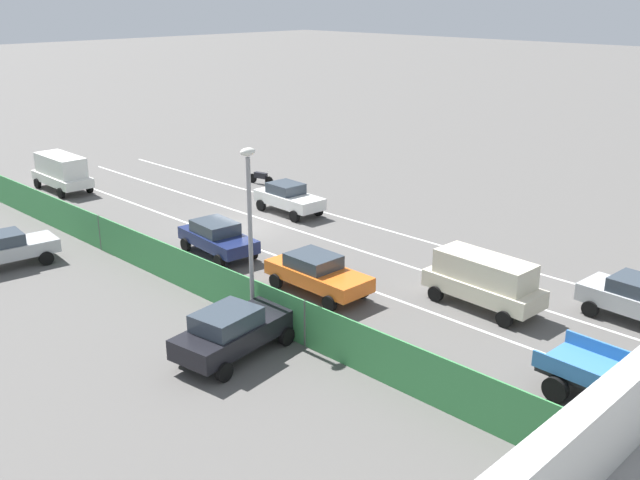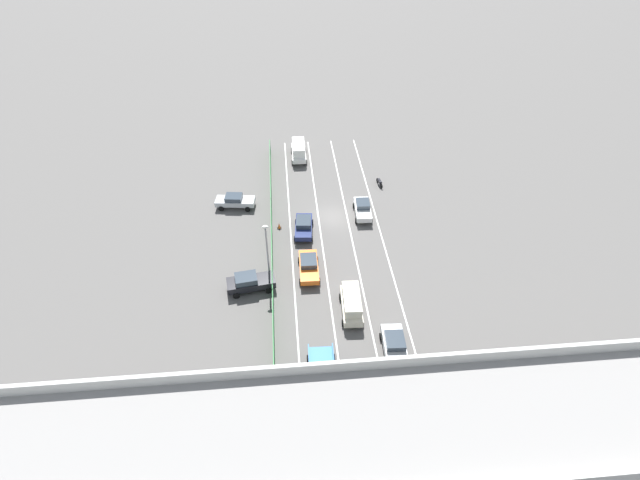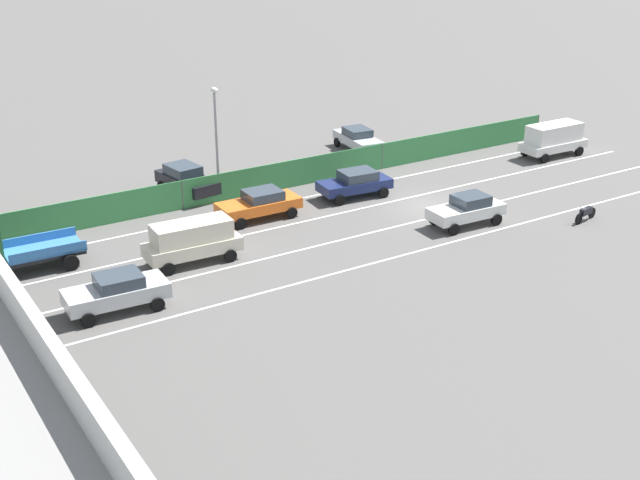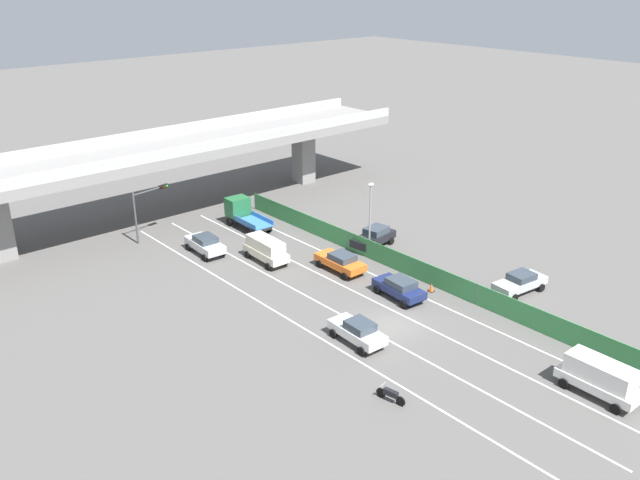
{
  "view_description": "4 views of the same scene",
  "coord_description": "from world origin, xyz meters",
  "px_view_note": "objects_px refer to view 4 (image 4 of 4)",
  "views": [
    {
      "loc": [
        22.57,
        28.24,
        11.66
      ],
      "look_at": [
        1.91,
        7.71,
        1.6
      ],
      "focal_mm": 40.3,
      "sensor_mm": 36.0,
      "label": 1
    },
    {
      "loc": [
        5.4,
        44.89,
        34.08
      ],
      "look_at": [
        1.93,
        5.25,
        1.01
      ],
      "focal_mm": 27.58,
      "sensor_mm": 36.0,
      "label": 2
    },
    {
      "loc": [
        -35.8,
        29.57,
        17.19
      ],
      "look_at": [
        -2.71,
        8.88,
        0.81
      ],
      "focal_mm": 47.69,
      "sensor_mm": 36.0,
      "label": 3
    },
    {
      "loc": [
        -30.55,
        -27.41,
        23.35
      ],
      "look_at": [
        2.95,
        11.1,
        2.25
      ],
      "focal_mm": 37.1,
      "sensor_mm": 36.0,
      "label": 4
    }
  ],
  "objects_px": {
    "car_sedan_silver": "(205,244)",
    "parked_sedan_dark": "(374,237)",
    "street_lamp": "(370,212)",
    "car_van_white": "(600,376)",
    "flatbed_truck_blue": "(243,213)",
    "parked_wagon_silver": "(520,282)",
    "car_van_cream": "(266,249)",
    "car_hatchback_white": "(358,331)",
    "traffic_light": "(148,203)",
    "motorcycle": "(391,395)",
    "car_taxi_orange": "(341,261)",
    "traffic_cone": "(431,287)",
    "car_sedan_navy": "(399,287)"
  },
  "relations": [
    {
      "from": "car_van_cream",
      "to": "flatbed_truck_blue",
      "type": "distance_m",
      "value": 8.94
    },
    {
      "from": "motorcycle",
      "to": "car_hatchback_white",
      "type": "bearing_deg",
      "value": 62.64
    },
    {
      "from": "car_sedan_navy",
      "to": "parked_wagon_silver",
      "type": "relative_size",
      "value": 0.95
    },
    {
      "from": "car_hatchback_white",
      "to": "parked_sedan_dark",
      "type": "height_order",
      "value": "parked_sedan_dark"
    },
    {
      "from": "car_sedan_navy",
      "to": "street_lamp",
      "type": "relative_size",
      "value": 0.67
    },
    {
      "from": "car_sedan_silver",
      "to": "car_van_cream",
      "type": "distance_m",
      "value": 5.75
    },
    {
      "from": "street_lamp",
      "to": "car_taxi_orange",
      "type": "bearing_deg",
      "value": -171.22
    },
    {
      "from": "car_sedan_silver",
      "to": "street_lamp",
      "type": "bearing_deg",
      "value": -43.54
    },
    {
      "from": "car_taxi_orange",
      "to": "parked_sedan_dark",
      "type": "xyz_separation_m",
      "value": [
        5.79,
        1.85,
        0.07
      ]
    },
    {
      "from": "flatbed_truck_blue",
      "to": "parked_wagon_silver",
      "type": "distance_m",
      "value": 27.06
    },
    {
      "from": "car_hatchback_white",
      "to": "street_lamp",
      "type": "xyz_separation_m",
      "value": [
        10.76,
        9.71,
        3.19
      ]
    },
    {
      "from": "car_taxi_orange",
      "to": "car_van_white",
      "type": "xyz_separation_m",
      "value": [
        -0.22,
        -22.57,
        0.38
      ]
    },
    {
      "from": "car_hatchback_white",
      "to": "flatbed_truck_blue",
      "type": "height_order",
      "value": "flatbed_truck_blue"
    },
    {
      "from": "flatbed_truck_blue",
      "to": "traffic_cone",
      "type": "distance_m",
      "value": 21.51
    },
    {
      "from": "car_sedan_silver",
      "to": "traffic_cone",
      "type": "bearing_deg",
      "value": -62.58
    },
    {
      "from": "car_sedan_silver",
      "to": "parked_sedan_dark",
      "type": "height_order",
      "value": "parked_sedan_dark"
    },
    {
      "from": "car_taxi_orange",
      "to": "traffic_cone",
      "type": "distance_m",
      "value": 7.93
    },
    {
      "from": "car_sedan_silver",
      "to": "car_hatchback_white",
      "type": "relative_size",
      "value": 1.04
    },
    {
      "from": "car_taxi_orange",
      "to": "motorcycle",
      "type": "height_order",
      "value": "car_taxi_orange"
    },
    {
      "from": "car_sedan_navy",
      "to": "car_van_white",
      "type": "bearing_deg",
      "value": -91.16
    },
    {
      "from": "car_hatchback_white",
      "to": "parked_sedan_dark",
      "type": "distance_m",
      "value": 16.71
    },
    {
      "from": "car_van_white",
      "to": "parked_wagon_silver",
      "type": "height_order",
      "value": "car_van_white"
    },
    {
      "from": "car_van_cream",
      "to": "car_van_white",
      "type": "bearing_deg",
      "value": -83.35
    },
    {
      "from": "car_sedan_navy",
      "to": "traffic_cone",
      "type": "height_order",
      "value": "car_sedan_navy"
    },
    {
      "from": "car_sedan_navy",
      "to": "traffic_light",
      "type": "relative_size",
      "value": 0.91
    },
    {
      "from": "car_hatchback_white",
      "to": "parked_wagon_silver",
      "type": "height_order",
      "value": "car_hatchback_white"
    },
    {
      "from": "car_van_white",
      "to": "street_lamp",
      "type": "relative_size",
      "value": 0.72
    },
    {
      "from": "car_taxi_orange",
      "to": "traffic_light",
      "type": "xyz_separation_m",
      "value": [
        -8.48,
        16.75,
        2.67
      ]
    },
    {
      "from": "car_hatchback_white",
      "to": "parked_wagon_silver",
      "type": "xyz_separation_m",
      "value": [
        14.68,
        -2.86,
        -0.03
      ]
    },
    {
      "from": "car_van_cream",
      "to": "traffic_light",
      "type": "xyz_separation_m",
      "value": [
        -4.98,
        11.14,
        2.36
      ]
    },
    {
      "from": "car_sedan_silver",
      "to": "parked_sedan_dark",
      "type": "relative_size",
      "value": 0.95
    },
    {
      "from": "car_van_white",
      "to": "traffic_cone",
      "type": "relative_size",
      "value": 6.62
    },
    {
      "from": "car_hatchback_white",
      "to": "parked_wagon_silver",
      "type": "relative_size",
      "value": 0.92
    },
    {
      "from": "parked_sedan_dark",
      "to": "street_lamp",
      "type": "height_order",
      "value": "street_lamp"
    },
    {
      "from": "car_van_cream",
      "to": "parked_wagon_silver",
      "type": "distance_m",
      "value": 20.92
    },
    {
      "from": "motorcycle",
      "to": "traffic_light",
      "type": "relative_size",
      "value": 0.39
    },
    {
      "from": "car_sedan_navy",
      "to": "car_van_cream",
      "type": "distance_m",
      "value": 12.62
    },
    {
      "from": "street_lamp",
      "to": "traffic_cone",
      "type": "bearing_deg",
      "value": -98.02
    },
    {
      "from": "car_sedan_silver",
      "to": "street_lamp",
      "type": "relative_size",
      "value": 0.68
    },
    {
      "from": "car_van_cream",
      "to": "car_sedan_silver",
      "type": "bearing_deg",
      "value": 121.37
    },
    {
      "from": "car_van_cream",
      "to": "motorcycle",
      "type": "height_order",
      "value": "car_van_cream"
    },
    {
      "from": "street_lamp",
      "to": "motorcycle",
      "type": "bearing_deg",
      "value": -131.48
    },
    {
      "from": "motorcycle",
      "to": "car_van_white",
      "type": "bearing_deg",
      "value": -37.86
    },
    {
      "from": "car_taxi_orange",
      "to": "traffic_light",
      "type": "height_order",
      "value": "traffic_light"
    },
    {
      "from": "car_sedan_navy",
      "to": "traffic_cone",
      "type": "relative_size",
      "value": 6.17
    },
    {
      "from": "traffic_light",
      "to": "parked_wagon_silver",
      "type": "bearing_deg",
      "value": -60.38
    },
    {
      "from": "car_sedan_navy",
      "to": "car_van_white",
      "type": "xyz_separation_m",
      "value": [
        -0.33,
        -16.09,
        0.37
      ]
    },
    {
      "from": "car_hatchback_white",
      "to": "parked_wagon_silver",
      "type": "bearing_deg",
      "value": -11.02
    },
    {
      "from": "car_sedan_navy",
      "to": "traffic_light",
      "type": "height_order",
      "value": "traffic_light"
    },
    {
      "from": "parked_sedan_dark",
      "to": "parked_wagon_silver",
      "type": "bearing_deg",
      "value": -81.53
    }
  ]
}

